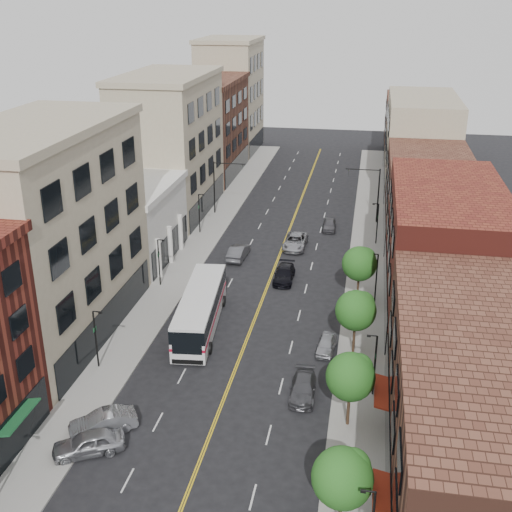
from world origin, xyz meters
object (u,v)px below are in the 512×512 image
Objects in this scene: car_angle_b at (103,422)px; car_parked_mid at (303,388)px; car_lane_b at (295,241)px; car_angle_a at (89,443)px; car_lane_c at (329,225)px; car_parked_far at (326,344)px; city_bus at (200,308)px; car_lane_behind at (238,252)px; car_lane_a at (284,274)px.

car_angle_b is 14.79m from car_parked_mid.
car_parked_mid is at bearing -80.82° from car_lane_b.
car_angle_a is 2.31m from car_angle_b.
car_lane_c is (3.55, 7.01, -0.09)m from car_lane_b.
car_lane_c is (-1.97, 30.35, 0.06)m from car_parked_far.
city_bus is 22.12m from car_lane_b.
city_bus is 2.42× the size of car_lane_b.
car_lane_behind reaches higher than car_lane_b.
car_parked_far is (14.39, 13.60, -0.12)m from car_angle_b.
car_parked_mid is (13.17, 6.74, -0.09)m from car_angle_b.
car_lane_behind is (2.90, 34.69, -0.00)m from car_angle_a.
car_lane_b is at bearing 68.63° from city_bus.
car_parked_mid reaches higher than car_parked_far.
car_parked_mid is 27.63m from car_lane_behind.
car_lane_c is (12.41, 43.94, -0.07)m from car_angle_b.
car_parked_mid is at bearing -90.96° from car_lane_c.
car_lane_a is (6.04, 11.61, -1.29)m from city_bus.
city_bus is 2.95× the size of car_angle_b.
car_lane_b is at bearing 96.73° from car_parked_mid.
city_bus is at bearing 174.12° from car_parked_far.
car_parked_far is (14.42, 15.91, -0.17)m from car_angle_a.
car_lane_behind is 0.98× the size of car_lane_a.
car_lane_a is 17.03m from car_lane_c.
car_lane_b is (6.03, 21.25, -1.23)m from city_bus.
car_angle_a reaches higher than car_lane_b.
car_lane_behind is 7.87m from car_lane_a.
car_lane_behind is at bearing 84.36° from city_bus.
car_lane_c is at bearing 98.06° from car_parked_far.
car_parked_far is 30.41m from car_lane_c.
car_angle_b reaches higher than car_lane_a.
car_parked_far is at bearing -75.61° from car_lane_b.
city_bus reaches higher than car_angle_a.
car_lane_behind is (-10.30, 25.64, 0.13)m from car_parked_mid.
car_angle_a is 1.02× the size of car_angle_b.
city_bus is 11.82m from car_parked_far.
car_lane_a is 1.22× the size of car_lane_c.
car_angle_a is (-2.87, -17.99, -1.21)m from city_bus.
car_angle_b reaches higher than car_parked_mid.
car_lane_a is at bearing 135.58° from car_angle_a.
car_lane_c is at bearing 65.74° from city_bus.
car_parked_far is 0.75× the size of car_lane_a.
car_parked_mid is at bearing -46.43° from city_bus.
car_parked_mid is 1.23× the size of car_parked_far.
car_lane_b is (8.87, 36.93, 0.02)m from car_angle_b.
car_parked_far is at bearing 78.52° from car_parked_mid.
car_angle_a reaches higher than car_lane_behind.
car_lane_c is (12.45, 46.25, -0.11)m from car_angle_a.
car_angle_a is 40.24m from car_lane_b.
car_lane_a is 9.64m from car_lane_b.
car_angle_a is 30.91m from car_lane_a.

